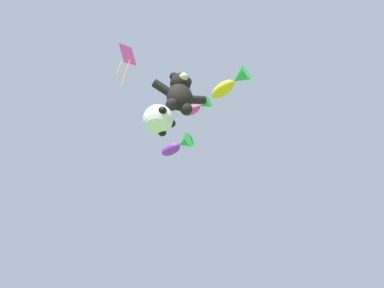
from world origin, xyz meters
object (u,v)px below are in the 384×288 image
(fish_kite_goldfin, at_px, (231,83))
(diamond_kite, at_px, (127,57))
(fish_kite_violet, at_px, (177,146))
(fish_kite_magenta, at_px, (198,107))
(soccer_ball_kite, at_px, (159,119))
(teddy_bear_kite, at_px, (180,93))

(fish_kite_goldfin, distance_m, diamond_kite, 5.13)
(fish_kite_violet, distance_m, diamond_kite, 5.74)
(fish_kite_violet, xyz_separation_m, diamond_kite, (-3.80, -4.29, -0.06))
(fish_kite_magenta, xyz_separation_m, diamond_kite, (-4.14, -2.09, -1.18))
(fish_kite_magenta, bearing_deg, soccer_ball_kite, -134.06)
(teddy_bear_kite, relative_size, diamond_kite, 0.75)
(fish_kite_goldfin, distance_m, fish_kite_magenta, 2.29)
(soccer_ball_kite, height_order, fish_kite_magenta, fish_kite_magenta)
(teddy_bear_kite, xyz_separation_m, fish_kite_magenta, (1.98, 2.80, 3.44))
(diamond_kite, bearing_deg, teddy_bear_kite, -18.06)
(fish_kite_goldfin, bearing_deg, teddy_bear_kite, -166.46)
(teddy_bear_kite, distance_m, soccer_ball_kite, 1.74)
(fish_kite_magenta, bearing_deg, diamond_kite, -153.21)
(fish_kite_violet, relative_size, diamond_kite, 0.76)
(teddy_bear_kite, height_order, soccer_ball_kite, teddy_bear_kite)
(fish_kite_violet, bearing_deg, fish_kite_magenta, -81.26)
(fish_kite_violet, bearing_deg, soccer_ball_kite, -114.80)
(diamond_kite, bearing_deg, fish_kite_magenta, 26.79)
(fish_kite_magenta, distance_m, diamond_kite, 4.79)
(fish_kite_magenta, distance_m, fish_kite_violet, 2.50)
(fish_kite_magenta, relative_size, diamond_kite, 0.60)
(diamond_kite, bearing_deg, fish_kite_goldfin, -0.17)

